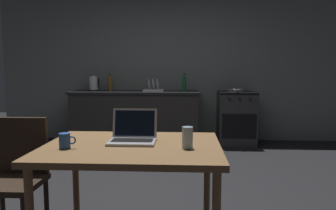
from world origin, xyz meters
TOP-DOWN VIEW (x-y plane):
  - ground_plane at (0.00, 0.00)m, footprint 12.00×12.00m
  - back_wall at (0.30, 2.69)m, footprint 6.40×0.10m
  - kitchen_counter at (-0.48, 2.34)m, footprint 2.16×0.64m
  - stove_oven at (1.22, 2.34)m, footprint 0.60×0.62m
  - dining_table at (0.01, -0.94)m, footprint 1.19×0.90m
  - chair at (-0.84, -0.88)m, footprint 0.40×0.40m
  - laptop at (0.00, -0.86)m, footprint 0.32×0.27m
  - electric_kettle at (-1.18, 2.34)m, footprint 0.17×0.15m
  - bottle at (0.34, 2.29)m, footprint 0.07×0.07m
  - frying_pan at (1.19, 2.31)m, footprint 0.27×0.45m
  - coffee_mug at (-0.41, -1.07)m, footprint 0.11×0.07m
  - drinking_glass at (0.38, -1.03)m, footprint 0.07×0.07m
  - dish_rack at (-0.17, 2.34)m, footprint 0.34×0.26m
  - bottle_b at (-0.92, 2.42)m, footprint 0.07×0.07m

SIDE VIEW (x-z plane):
  - ground_plane at x=0.00m, z-range 0.00..0.00m
  - stove_oven at x=1.22m, z-range 0.00..0.88m
  - kitchen_counter at x=-0.48m, z-range 0.00..0.88m
  - chair at x=-0.84m, z-range 0.07..0.97m
  - dining_table at x=0.01m, z-range 0.30..1.04m
  - laptop at x=0.00m, z-range 0.67..0.90m
  - coffee_mug at x=-0.41m, z-range 0.74..0.84m
  - drinking_glass at x=0.38m, z-range 0.74..0.88m
  - frying_pan at x=1.19m, z-range 0.88..0.93m
  - dish_rack at x=-0.17m, z-range 0.82..1.03m
  - electric_kettle at x=-1.18m, z-range 0.87..1.13m
  - bottle_b at x=-0.92m, z-range 0.87..1.16m
  - bottle at x=0.34m, z-range 0.87..1.17m
  - back_wall at x=0.30m, z-range 0.00..2.66m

